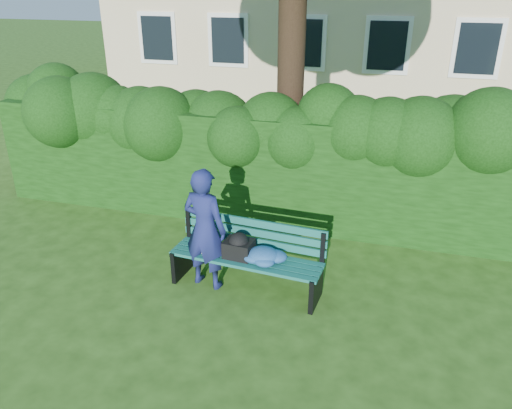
# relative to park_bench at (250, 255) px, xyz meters

# --- Properties ---
(ground) EXTENTS (80.00, 80.00, 0.00)m
(ground) POSITION_rel_park_bench_xyz_m (-0.08, -0.03, -0.50)
(ground) COLOR #294814
(ground) RESTS_ON ground
(hedge) EXTENTS (10.00, 1.00, 1.80)m
(hedge) POSITION_rel_park_bench_xyz_m (-0.08, 2.17, 0.40)
(hedge) COLOR black
(hedge) RESTS_ON ground
(park_bench) EXTENTS (2.03, 0.72, 0.89)m
(park_bench) POSITION_rel_park_bench_xyz_m (0.00, 0.00, 0.00)
(park_bench) COLOR #10534D
(park_bench) RESTS_ON ground
(man_reading) EXTENTS (0.66, 0.50, 1.65)m
(man_reading) POSITION_rel_park_bench_xyz_m (-0.58, -0.07, 0.32)
(man_reading) COLOR navy
(man_reading) RESTS_ON ground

